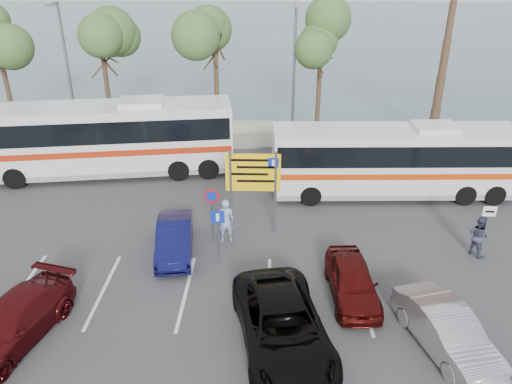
{
  "coord_description": "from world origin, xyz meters",
  "views": [
    {
      "loc": [
        1.62,
        -14.96,
        10.72
      ],
      "look_at": [
        1.12,
        3.0,
        1.94
      ],
      "focal_mm": 35.0,
      "sensor_mm": 36.0,
      "label": 1
    }
  ],
  "objects_px": {
    "car_blue": "(174,238)",
    "car_silver_b": "(447,331)",
    "street_lamp_left": "(67,68)",
    "direction_sign": "(253,179)",
    "coach_bus_left": "(107,141)",
    "coach_bus_right": "(393,163)",
    "car_red": "(352,281)",
    "car_maroon": "(12,323)",
    "street_lamp_right": "(294,69)",
    "pedestrian_far": "(478,236)",
    "suv_black": "(283,326)",
    "pedestrian_near": "(226,221)"
  },
  "relations": [
    {
      "from": "direction_sign",
      "to": "coach_bus_right",
      "type": "distance_m",
      "value": 7.51
    },
    {
      "from": "coach_bus_left",
      "to": "street_lamp_left",
      "type": "bearing_deg",
      "value": 126.1
    },
    {
      "from": "street_lamp_right",
      "to": "pedestrian_far",
      "type": "xyz_separation_m",
      "value": [
        6.7,
        -11.82,
        -3.77
      ]
    },
    {
      "from": "coach_bus_right",
      "to": "suv_black",
      "type": "xyz_separation_m",
      "value": [
        -5.41,
        -10.39,
        -0.9
      ]
    },
    {
      "from": "coach_bus_right",
      "to": "car_blue",
      "type": "xyz_separation_m",
      "value": [
        -9.5,
        -5.39,
        -1.01
      ]
    },
    {
      "from": "pedestrian_far",
      "to": "coach_bus_left",
      "type": "bearing_deg",
      "value": 30.79
    },
    {
      "from": "coach_bus_left",
      "to": "car_maroon",
      "type": "xyz_separation_m",
      "value": [
        0.68,
        -12.47,
        -1.18
      ]
    },
    {
      "from": "coach_bus_left",
      "to": "coach_bus_right",
      "type": "height_order",
      "value": "coach_bus_left"
    },
    {
      "from": "coach_bus_left",
      "to": "car_blue",
      "type": "distance_m",
      "value": 8.89
    },
    {
      "from": "direction_sign",
      "to": "car_silver_b",
      "type": "relative_size",
      "value": 0.89
    },
    {
      "from": "pedestrian_far",
      "to": "suv_black",
      "type": "bearing_deg",
      "value": 89.08
    },
    {
      "from": "street_lamp_right",
      "to": "car_red",
      "type": "distance_m",
      "value": 15.19
    },
    {
      "from": "street_lamp_right",
      "to": "car_red",
      "type": "relative_size",
      "value": 2.14
    },
    {
      "from": "coach_bus_right",
      "to": "direction_sign",
      "type": "bearing_deg",
      "value": -150.38
    },
    {
      "from": "car_silver_b",
      "to": "pedestrian_near",
      "type": "height_order",
      "value": "pedestrian_near"
    },
    {
      "from": "car_blue",
      "to": "pedestrian_near",
      "type": "height_order",
      "value": "pedestrian_near"
    },
    {
      "from": "street_lamp_left",
      "to": "suv_black",
      "type": "xyz_separation_m",
      "value": [
        12.09,
        -17.02,
        -3.86
      ]
    },
    {
      "from": "car_maroon",
      "to": "pedestrian_near",
      "type": "height_order",
      "value": "pedestrian_near"
    },
    {
      "from": "car_maroon",
      "to": "car_red",
      "type": "height_order",
      "value": "car_maroon"
    },
    {
      "from": "coach_bus_left",
      "to": "car_maroon",
      "type": "height_order",
      "value": "coach_bus_left"
    },
    {
      "from": "street_lamp_left",
      "to": "car_maroon",
      "type": "distance_m",
      "value": 17.92
    },
    {
      "from": "car_blue",
      "to": "car_red",
      "type": "xyz_separation_m",
      "value": [
        6.49,
        -2.57,
        0.01
      ]
    },
    {
      "from": "street_lamp_left",
      "to": "street_lamp_right",
      "type": "bearing_deg",
      "value": 0.0
    },
    {
      "from": "street_lamp_right",
      "to": "car_silver_b",
      "type": "distance_m",
      "value": 17.9
    },
    {
      "from": "car_red",
      "to": "pedestrian_near",
      "type": "bearing_deg",
      "value": 139.71
    },
    {
      "from": "coach_bus_left",
      "to": "pedestrian_near",
      "type": "bearing_deg",
      "value": -44.84
    },
    {
      "from": "street_lamp_right",
      "to": "car_silver_b",
      "type": "relative_size",
      "value": 1.97
    },
    {
      "from": "street_lamp_right",
      "to": "car_blue",
      "type": "bearing_deg",
      "value": -112.59
    },
    {
      "from": "coach_bus_left",
      "to": "car_maroon",
      "type": "bearing_deg",
      "value": -86.88
    },
    {
      "from": "street_lamp_right",
      "to": "car_maroon",
      "type": "height_order",
      "value": "street_lamp_right"
    },
    {
      "from": "street_lamp_left",
      "to": "pedestrian_far",
      "type": "xyz_separation_m",
      "value": [
        19.7,
        -11.82,
        -3.77
      ]
    },
    {
      "from": "coach_bus_left",
      "to": "car_red",
      "type": "bearing_deg",
      "value": -41.94
    },
    {
      "from": "direction_sign",
      "to": "coach_bus_left",
      "type": "xyz_separation_m",
      "value": [
        -7.68,
        5.77,
        -0.59
      ]
    },
    {
      "from": "coach_bus_right",
      "to": "car_red",
      "type": "height_order",
      "value": "coach_bus_right"
    },
    {
      "from": "car_maroon",
      "to": "street_lamp_left",
      "type": "bearing_deg",
      "value": 118.36
    },
    {
      "from": "street_lamp_right",
      "to": "suv_black",
      "type": "bearing_deg",
      "value": -93.06
    },
    {
      "from": "street_lamp_left",
      "to": "car_red",
      "type": "relative_size",
      "value": 2.14
    },
    {
      "from": "direction_sign",
      "to": "car_silver_b",
      "type": "height_order",
      "value": "direction_sign"
    },
    {
      "from": "street_lamp_left",
      "to": "coach_bus_left",
      "type": "relative_size",
      "value": 0.62
    },
    {
      "from": "street_lamp_right",
      "to": "car_maroon",
      "type": "distance_m",
      "value": 19.65
    },
    {
      "from": "street_lamp_left",
      "to": "direction_sign",
      "type": "bearing_deg",
      "value": -43.17
    },
    {
      "from": "street_lamp_left",
      "to": "pedestrian_near",
      "type": "bearing_deg",
      "value": -48.25
    },
    {
      "from": "suv_black",
      "to": "street_lamp_left",
      "type": "bearing_deg",
      "value": 114.07
    },
    {
      "from": "street_lamp_left",
      "to": "car_silver_b",
      "type": "distance_m",
      "value": 24.3
    },
    {
      "from": "street_lamp_left",
      "to": "coach_bus_right",
      "type": "xyz_separation_m",
      "value": [
        17.5,
        -6.63,
        -2.96
      ]
    },
    {
      "from": "car_blue",
      "to": "car_silver_b",
      "type": "relative_size",
      "value": 0.94
    },
    {
      "from": "street_lamp_left",
      "to": "suv_black",
      "type": "relative_size",
      "value": 1.51
    },
    {
      "from": "street_lamp_left",
      "to": "direction_sign",
      "type": "relative_size",
      "value": 2.23
    },
    {
      "from": "street_lamp_right",
      "to": "coach_bus_right",
      "type": "height_order",
      "value": "street_lamp_right"
    },
    {
      "from": "street_lamp_left",
      "to": "coach_bus_left",
      "type": "xyz_separation_m",
      "value": [
        3.32,
        -4.55,
        -2.76
      ]
    }
  ]
}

